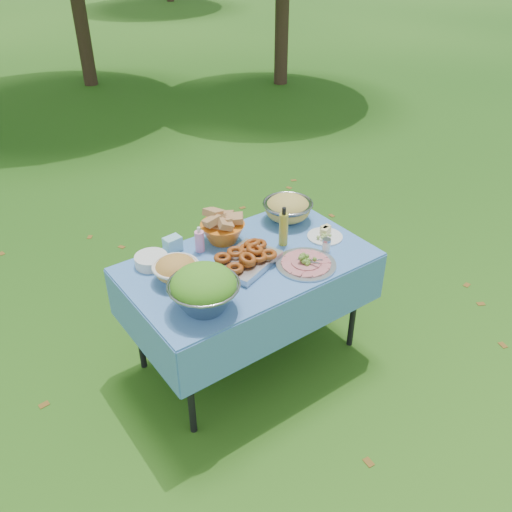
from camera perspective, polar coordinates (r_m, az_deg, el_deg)
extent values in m
plane|color=black|center=(3.71, -0.71, -10.32)|extent=(80.00, 80.00, 0.00)
cube|color=#84D4FF|center=(3.46, -0.76, -5.75)|extent=(1.46, 0.86, 0.76)
cylinder|color=silver|center=(3.23, -10.96, -0.45)|extent=(0.23, 0.23, 0.06)
cube|color=#88CBE0|center=(3.34, -8.76, 1.25)|extent=(0.11, 0.08, 0.09)
cylinder|color=#FD96C7|center=(3.30, -5.97, 1.77)|extent=(0.07, 0.07, 0.16)
cube|color=#B5B6BA|center=(3.17, -1.00, -0.27)|extent=(0.45, 0.38, 0.09)
cylinder|color=#AFB3B7|center=(3.18, 5.32, -0.35)|extent=(0.41, 0.41, 0.08)
cylinder|color=#A9A12E|center=(3.33, 2.92, 3.15)|extent=(0.07, 0.07, 0.26)
cylinder|color=silver|center=(3.47, 7.29, 2.41)|extent=(0.30, 0.30, 0.06)
cylinder|color=white|center=(3.32, 7.42, 1.15)|extent=(0.05, 0.05, 0.08)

